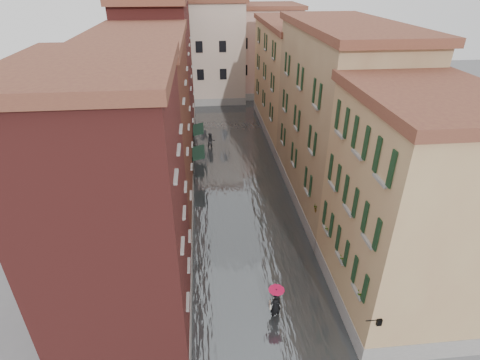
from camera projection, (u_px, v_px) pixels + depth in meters
ground at (259, 281)px, 22.59m from camera, size 120.00×120.00×0.00m
floodwater at (238, 177)px, 33.84m from camera, size 10.00×60.00×0.20m
building_left_near at (117, 218)px, 17.08m from camera, size 6.00×8.00×13.00m
building_left_mid at (146, 133)px, 26.76m from camera, size 6.00×14.00×12.50m
building_left_far at (162, 73)px, 39.44m from camera, size 6.00×16.00×14.00m
building_right_near at (406, 214)px, 18.67m from camera, size 6.00×8.00×11.50m
building_right_mid at (336, 123)px, 27.86m from camera, size 6.00×14.00×13.00m
building_right_far at (291, 82)px, 41.27m from camera, size 6.00×16.00×11.50m
building_end_cream at (200, 52)px, 52.20m from camera, size 12.00×9.00×13.00m
building_end_pink at (261, 52)px, 54.97m from camera, size 10.00×9.00×12.00m
awning_near at (198, 153)px, 32.67m from camera, size 1.09×2.88×2.80m
awning_far at (198, 130)px, 37.52m from camera, size 1.09×3.03×2.80m
wall_lantern at (378, 321)px, 16.29m from camera, size 0.71×0.22×0.35m
window_planters at (337, 240)px, 20.43m from camera, size 0.59×8.26×0.84m
pedestrian_main at (276, 302)px, 19.60m from camera, size 0.85×0.85×2.06m
pedestrian_far at (211, 142)px, 38.78m from camera, size 1.03×0.87×1.85m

